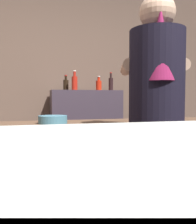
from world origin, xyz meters
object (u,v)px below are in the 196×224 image
object	(u,v)px
mixing_bowl	(53,120)
knife_block	(175,108)
bartender	(156,112)
bottle_hot_sauce	(99,85)
chefs_knife	(164,121)
bottle_soy	(75,82)
bottle_vinegar	(66,84)
bottle_olive_oil	(111,84)

from	to	relation	value
mixing_bowl	knife_block	bearing A→B (deg)	1.26
bartender	bottle_hot_sauce	world-z (taller)	bartender
bartender	chefs_knife	xyz separation A→B (m)	(0.28, 0.40, -0.10)
bottle_hot_sauce	bottle_soy	xyz separation A→B (m)	(-0.34, -0.12, 0.02)
knife_block	chefs_knife	bearing A→B (deg)	-150.06
mixing_bowl	bottle_vinegar	bearing A→B (deg)	78.45
chefs_knife	bartender	bearing A→B (deg)	-130.76
knife_block	bottle_soy	distance (m)	1.38
knife_block	bottle_soy	world-z (taller)	bottle_soy
bottle_soy	bottle_vinegar	size ratio (longest dim) A/B	1.23
bottle_soy	bottle_olive_oil	world-z (taller)	bottle_soy
mixing_bowl	bottle_hot_sauce	distance (m)	1.53
bottle_soy	bottle_hot_sauce	bearing A→B (deg)	19.57
chefs_knife	mixing_bowl	bearing A→B (deg)	169.37
knife_block	bottle_hot_sauce	bearing A→B (deg)	104.91
knife_block	bottle_vinegar	bearing A→B (deg)	120.41
chefs_knife	bottle_vinegar	distance (m)	1.58
knife_block	bottle_olive_oil	bearing A→B (deg)	98.76
bottle_vinegar	knife_block	bearing A→B (deg)	-59.59
knife_block	chefs_knife	xyz separation A→B (m)	(-0.17, -0.10, -0.10)
bottle_soy	bartender	bearing A→B (deg)	-81.86
chefs_knife	bottle_hot_sauce	size ratio (longest dim) A/B	1.25
mixing_bowl	bottle_olive_oil	distance (m)	1.56
bottle_hot_sauce	bottle_olive_oil	xyz separation A→B (m)	(0.15, -0.05, 0.02)
mixing_bowl	bottle_vinegar	distance (m)	1.41
knife_block	chefs_knife	distance (m)	0.22
knife_block	mixing_bowl	xyz separation A→B (m)	(-1.05, -0.02, -0.08)
mixing_bowl	bottle_olive_oil	world-z (taller)	bottle_olive_oil
mixing_bowl	bartender	bearing A→B (deg)	-38.45
bottle_hot_sauce	bottle_olive_oil	world-z (taller)	bottle_olive_oil
knife_block	bottle_vinegar	xyz separation A→B (m)	(-0.77, 1.32, 0.26)
bartender	mixing_bowl	xyz separation A→B (m)	(-0.60, 0.48, -0.07)
bottle_hot_sauce	bottle_vinegar	world-z (taller)	bottle_vinegar
bartender	bottle_olive_oil	bearing A→B (deg)	8.56
knife_block	bottle_vinegar	world-z (taller)	bottle_vinegar
chefs_knife	bottle_soy	size ratio (longest dim) A/B	0.99
mixing_bowl	chefs_knife	bearing A→B (deg)	-4.68
bartender	bottle_hot_sauce	distance (m)	1.81
bartender	knife_block	bearing A→B (deg)	-24.84
mixing_bowl	chefs_knife	size ratio (longest dim) A/B	0.89
bottle_vinegar	bottle_olive_oil	world-z (taller)	bottle_olive_oil
knife_block	mixing_bowl	world-z (taller)	knife_block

